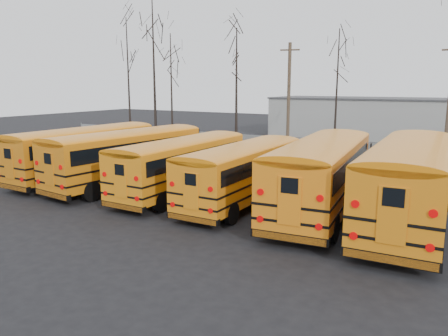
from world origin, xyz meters
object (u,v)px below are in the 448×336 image
Objects in this scene: bus_c at (184,161)px; bus_e at (323,169)px; bus_d at (245,168)px; utility_pole_left at (289,97)px; bus_a at (87,148)px; bus_b at (130,153)px; bus_f at (411,175)px.

bus_c is 7.05m from bus_e.
bus_d is 1.16× the size of utility_pole_left.
bus_a is 1.07× the size of bus_c.
bus_b is 0.92× the size of bus_f.
bus_c is 1.18× the size of utility_pole_left.
bus_a is at bearing 175.48° from bus_e.
bus_b is at bearing -115.27° from utility_pole_left.
utility_pole_left is at bearing 69.85° from bus_a.
bus_a is 0.99× the size of bus_b.
bus_b is 14.19m from bus_f.
bus_b is 16.36m from utility_pole_left.
bus_c is 16.25m from utility_pole_left.
bus_e is at bearing -78.46° from utility_pole_left.
utility_pole_left is at bearing 123.77° from bus_f.
bus_a is 1.26× the size of utility_pole_left.
bus_a reaches higher than bus_d.
bus_c is (7.05, -0.07, -0.12)m from bus_a.
bus_b is 1.09× the size of bus_c.
bus_f reaches higher than bus_a.
bus_f is (14.19, 0.33, 0.17)m from bus_b.
utility_pole_left reaches higher than bus_e.
bus_e is 17.69m from utility_pole_left.
utility_pole_left is at bearing 86.19° from bus_b.
bus_c is 0.85× the size of bus_f.
bus_b is at bearing 178.89° from bus_d.
bus_e is (7.03, 0.42, 0.21)m from bus_c.
utility_pole_left is at bearing 93.28° from bus_c.
bus_f is at bearing -69.25° from utility_pole_left.
bus_f is at bearing 7.08° from bus_b.
bus_d is at bearing 0.40° from bus_a.
bus_d is 0.83× the size of bus_f.
bus_a is at bearing -126.60° from utility_pole_left.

